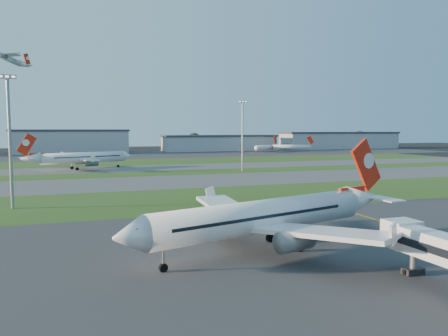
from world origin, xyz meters
name	(u,v)px	position (x,y,z in m)	size (l,w,h in m)	color
ground	(448,255)	(0.00, 0.00, 0.00)	(700.00, 700.00, 0.00)	black
apron_near	(448,255)	(0.00, 0.00, 0.01)	(300.00, 70.00, 0.01)	#333335
grass_strip_a	(270,195)	(0.00, 52.00, 0.01)	(300.00, 34.00, 0.01)	#30531B
taxiway_a	(224,180)	(0.00, 85.00, 0.01)	(300.00, 32.00, 0.01)	#515154
grass_strip_b	(202,172)	(0.00, 110.00, 0.01)	(300.00, 18.00, 0.01)	#30531B
taxiway_b	(187,167)	(0.00, 132.00, 0.01)	(300.00, 26.00, 0.01)	#515154
grass_strip_c	(170,161)	(0.00, 165.00, 0.01)	(300.00, 40.00, 0.01)	#30531B
apron_far	(149,154)	(0.00, 225.00, 0.01)	(400.00, 80.00, 0.01)	#333335
airliner_parked	(265,217)	(-20.73, 8.95, 4.41)	(39.24, 32.99, 12.56)	white
airliner_taxiing	(83,158)	(-40.28, 134.85, 4.40)	(38.63, 32.64, 12.54)	white
airliner_departing	(0,55)	(-79.77, 223.59, 55.17)	(25.11, 23.10, 10.10)	white
mini_jet_near	(266,147)	(78.96, 227.46, 3.28)	(24.03, 18.40, 9.48)	white
mini_jet_far	(292,147)	(97.25, 225.37, 3.28)	(28.17, 9.37, 9.48)	white
light_mast_west	(10,133)	(-55.00, 52.00, 14.81)	(3.20, 0.70, 25.80)	gray
light_mast_centre	(243,131)	(15.00, 108.00, 14.81)	(3.20, 0.70, 25.80)	gray
hangar_west	(71,141)	(-45.00, 255.00, 7.64)	(71.40, 23.00, 15.20)	#929599
hangar_east	(219,143)	(55.00, 255.00, 5.64)	(81.60, 23.00, 11.20)	#929599
hangar_far_east	(340,140)	(155.00, 255.00, 6.64)	(96.90, 23.00, 13.20)	#929599
tree_mid_west	(110,143)	(-20.00, 266.00, 5.84)	(9.90, 9.90, 10.80)	black
tree_mid_east	(194,141)	(40.00, 269.00, 6.81)	(11.55, 11.55, 12.60)	black
tree_east	(287,141)	(115.00, 267.00, 6.16)	(10.45, 10.45, 11.40)	black
tree_far_east	(359,139)	(185.00, 271.00, 7.46)	(12.65, 12.65, 13.80)	black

